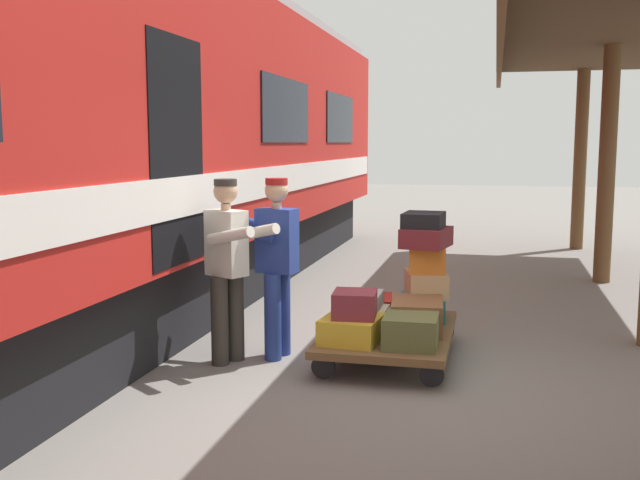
% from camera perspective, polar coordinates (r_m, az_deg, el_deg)
% --- Properties ---
extents(ground_plane, '(60.00, 60.00, 0.00)m').
position_cam_1_polar(ground_plane, '(6.38, 8.91, -11.08)').
color(ground_plane, slate).
extents(train_car, '(3.02, 19.87, 4.00)m').
position_cam_1_polar(train_car, '(7.36, -21.77, 7.27)').
color(train_car, '#B21E19').
rests_on(train_car, ground_plane).
extents(luggage_cart, '(1.16, 1.84, 0.28)m').
position_cam_1_polar(luggage_cart, '(7.05, 5.36, -7.23)').
color(luggage_cart, brown).
rests_on(luggage_cart, ground_plane).
extents(suitcase_olive_duffel, '(0.47, 0.55, 0.27)m').
position_cam_1_polar(suitcase_olive_duffel, '(6.48, 7.06, -6.93)').
color(suitcase_olive_duffel, brown).
rests_on(suitcase_olive_duffel, luggage_cart).
extents(suitcase_brown_leather, '(0.52, 0.67, 0.29)m').
position_cam_1_polar(suitcase_brown_leather, '(6.97, 7.52, -5.82)').
color(suitcase_brown_leather, brown).
rests_on(suitcase_brown_leather, luggage_cart).
extents(suitcase_cream_canvas, '(0.47, 0.51, 0.19)m').
position_cam_1_polar(suitcase_cream_canvas, '(7.05, 3.25, -6.05)').
color(suitcase_cream_canvas, beige).
rests_on(suitcase_cream_canvas, luggage_cart).
extents(suitcase_yellow_case, '(0.54, 0.58, 0.22)m').
position_cam_1_polar(suitcase_yellow_case, '(6.56, 2.47, -6.92)').
color(suitcase_yellow_case, gold).
rests_on(suitcase_yellow_case, luggage_cart).
extents(suitcase_teal_softside, '(0.49, 0.56, 0.23)m').
position_cam_1_polar(suitcase_teal_softside, '(7.47, 7.92, -5.18)').
color(suitcase_teal_softside, '#1E666B').
rests_on(suitcase_teal_softside, luggage_cart).
extents(suitcase_red_plastic, '(0.50, 0.56, 0.20)m').
position_cam_1_polar(suitcase_red_plastic, '(7.54, 3.93, -5.12)').
color(suitcase_red_plastic, '#AD231E').
rests_on(suitcase_red_plastic, luggage_cart).
extents(suitcase_tan_vintage, '(0.48, 0.57, 0.25)m').
position_cam_1_polar(suitcase_tan_vintage, '(7.45, 8.21, -3.36)').
color(suitcase_tan_vintage, tan).
rests_on(suitcase_tan_vintage, suitcase_teal_softside).
extents(suitcase_gray_aluminum, '(0.36, 0.51, 0.14)m').
position_cam_1_polar(suitcase_gray_aluminum, '(7.04, 3.26, -4.70)').
color(suitcase_gray_aluminum, '#9EA0A5').
rests_on(suitcase_gray_aluminum, suitcase_cream_canvas).
extents(suitcase_orange_carryall, '(0.39, 0.41, 0.26)m').
position_cam_1_polar(suitcase_orange_carryall, '(7.37, 8.27, -1.50)').
color(suitcase_orange_carryall, '#CC6B23').
rests_on(suitcase_orange_carryall, suitcase_tan_vintage).
extents(suitcase_maroon_trunk, '(0.50, 0.61, 0.19)m').
position_cam_1_polar(suitcase_maroon_trunk, '(7.32, 8.23, 0.21)').
color(suitcase_maroon_trunk, maroon).
rests_on(suitcase_maroon_trunk, suitcase_orange_carryall).
extents(suitcase_black_hardshell, '(0.41, 0.50, 0.15)m').
position_cam_1_polar(suitcase_black_hardshell, '(7.33, 8.02, 1.55)').
color(suitcase_black_hardshell, black).
rests_on(suitcase_black_hardshell, suitcase_maroon_trunk).
extents(suitcase_burgundy_valise, '(0.40, 0.42, 0.23)m').
position_cam_1_polar(suitcase_burgundy_valise, '(6.52, 2.70, -4.98)').
color(suitcase_burgundy_valise, maroon).
rests_on(suitcase_burgundy_valise, suitcase_yellow_case).
extents(porter_in_overalls, '(0.71, 0.50, 1.70)m').
position_cam_1_polar(porter_in_overalls, '(6.93, -3.49, -1.63)').
color(porter_in_overalls, navy).
rests_on(porter_in_overalls, ground_plane).
extents(porter_by_door, '(0.74, 0.61, 1.70)m').
position_cam_1_polar(porter_by_door, '(6.78, -7.11, -1.87)').
color(porter_by_door, '#332D28').
rests_on(porter_by_door, ground_plane).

